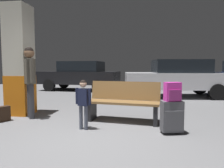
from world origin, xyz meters
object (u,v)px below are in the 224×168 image
object	(u,v)px
structural_pillar	(19,61)
child	(83,99)
backpack_bright	(173,92)
backpack_dark_floor	(3,114)
parked_car_near	(177,77)
bench	(123,102)
parked_car_far	(80,75)
suitcase	(172,116)
adult	(30,75)

from	to	relation	value
structural_pillar	child	bearing A→B (deg)	-27.89
backpack_bright	child	size ratio (longest dim) A/B	0.35
backpack_dark_floor	parked_car_near	size ratio (longest dim) A/B	0.08
bench	parked_car_far	distance (m)	6.49
suitcase	child	xyz separation A→B (m)	(-1.67, 0.03, 0.28)
backpack_bright	child	distance (m)	1.68
child	adult	bearing A→B (deg)	154.89
backpack_bright	adult	xyz separation A→B (m)	(-3.17, 0.73, 0.27)
backpack_bright	bench	bearing A→B (deg)	141.83
backpack_dark_floor	parked_car_far	size ratio (longest dim) A/B	0.08
backpack_dark_floor	parked_car_near	distance (m)	6.41
structural_pillar	backpack_dark_floor	xyz separation A→B (m)	(-0.00, -0.71, -1.20)
suitcase	child	size ratio (longest dim) A/B	0.62
backpack_bright	parked_car_far	bearing A→B (deg)	119.49
suitcase	backpack_dark_floor	distance (m)	3.65
suitcase	backpack_dark_floor	size ratio (longest dim) A/B	1.78
adult	parked_car_near	bearing A→B (deg)	45.28
backpack_bright	parked_car_near	distance (m)	4.92
structural_pillar	parked_car_far	world-z (taller)	structural_pillar
parked_car_near	adult	bearing A→B (deg)	-134.72
suitcase	parked_car_near	size ratio (longest dim) A/B	0.14
suitcase	child	world-z (taller)	child
child	backpack_dark_floor	distance (m)	2.04
structural_pillar	adult	size ratio (longest dim) A/B	1.64
suitcase	child	bearing A→B (deg)	178.94
backpack_bright	backpack_dark_floor	size ratio (longest dim) A/B	1.00
bench	suitcase	distance (m)	1.21
suitcase	bench	bearing A→B (deg)	141.82
backpack_dark_floor	parked_car_near	xyz separation A→B (m)	(4.53, 4.48, 0.64)
structural_pillar	parked_car_near	xyz separation A→B (m)	(4.53, 3.77, -0.57)
structural_pillar	parked_car_far	bearing A→B (deg)	91.08
backpack_bright	backpack_dark_floor	xyz separation A→B (m)	(-3.63, 0.36, -0.60)
backpack_dark_floor	backpack_bright	bearing A→B (deg)	-5.59
bench	backpack_bright	distance (m)	1.25
suitcase	adult	distance (m)	3.33
structural_pillar	backpack_bright	size ratio (longest dim) A/B	8.13
backpack_bright	parked_car_near	bearing A→B (deg)	79.45
backpack_bright	adult	bearing A→B (deg)	166.96
backpack_bright	adult	size ratio (longest dim) A/B	0.20
suitcase	parked_car_near	xyz separation A→B (m)	(0.90, 4.84, 0.48)
parked_car_near	child	bearing A→B (deg)	-118.11
bench	parked_car_near	size ratio (longest dim) A/B	0.39
child	parked_car_near	bearing A→B (deg)	61.89
structural_pillar	backpack_dark_floor	world-z (taller)	structural_pillar
bench	suitcase	bearing A→B (deg)	-38.18
bench	adult	size ratio (longest dim) A/B	0.98
bench	adult	distance (m)	2.30
suitcase	parked_car_near	distance (m)	4.95
parked_car_near	suitcase	bearing A→B (deg)	-100.56
suitcase	adult	xyz separation A→B (m)	(-3.16, 0.73, 0.72)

